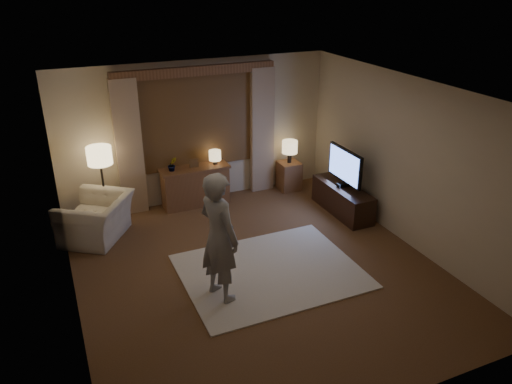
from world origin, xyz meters
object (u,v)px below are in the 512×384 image
tv_stand (342,199)px  side_table (289,176)px  sideboard (195,187)px  person (219,237)px  armchair (96,219)px

tv_stand → side_table: bearing=107.2°
sideboard → person: size_ratio=0.68×
person → side_table: bearing=-60.9°
tv_stand → person: size_ratio=0.79×
side_table → person: size_ratio=0.32×
side_table → person: 3.79m
sideboard → tv_stand: 2.68m
armchair → person: bearing=63.2°
sideboard → armchair: same height
side_table → sideboard: bearing=178.5°
side_table → tv_stand: bearing=-72.8°
sideboard → armchair: 1.92m
sideboard → person: (-0.55, -2.87, 0.55)m
tv_stand → person: bearing=-152.2°
side_table → person: bearing=-131.1°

